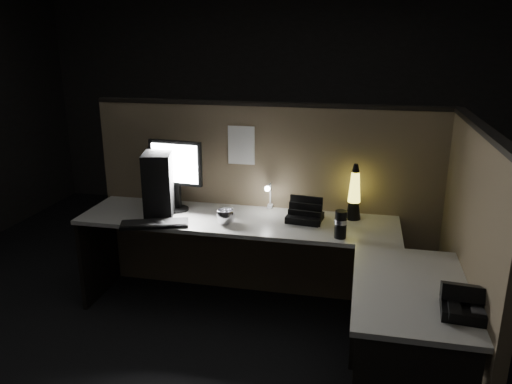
% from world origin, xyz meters
% --- Properties ---
extents(floor, '(6.00, 6.00, 0.00)m').
position_xyz_m(floor, '(0.00, 0.00, 0.00)').
color(floor, black).
rests_on(floor, ground).
extents(room_shell, '(6.00, 6.00, 6.00)m').
position_xyz_m(room_shell, '(0.00, 0.00, 1.62)').
color(room_shell, silver).
rests_on(room_shell, ground).
extents(partition_back, '(2.66, 0.06, 1.50)m').
position_xyz_m(partition_back, '(0.00, 0.93, 0.75)').
color(partition_back, brown).
rests_on(partition_back, ground).
extents(partition_right, '(0.06, 1.66, 1.50)m').
position_xyz_m(partition_right, '(1.33, 0.10, 0.75)').
color(partition_right, brown).
rests_on(partition_right, ground).
extents(desk, '(2.60, 1.60, 0.73)m').
position_xyz_m(desk, '(0.18, 0.25, 0.58)').
color(desk, '#A6A49C').
rests_on(desk, ground).
extents(pc_tower, '(0.30, 0.48, 0.46)m').
position_xyz_m(pc_tower, '(-0.75, 0.65, 0.96)').
color(pc_tower, black).
rests_on(pc_tower, desk).
extents(monitor, '(0.41, 0.18, 0.53)m').
position_xyz_m(monitor, '(-0.64, 0.70, 1.05)').
color(monitor, black).
rests_on(monitor, desk).
extents(keyboard, '(0.49, 0.30, 0.02)m').
position_xyz_m(keyboard, '(-0.67, 0.34, 0.74)').
color(keyboard, black).
rests_on(keyboard, desk).
extents(mouse, '(0.11, 0.09, 0.04)m').
position_xyz_m(mouse, '(-0.64, 0.35, 0.75)').
color(mouse, black).
rests_on(mouse, desk).
extents(clip_lamp, '(0.04, 0.16, 0.21)m').
position_xyz_m(clip_lamp, '(0.04, 0.82, 0.85)').
color(clip_lamp, silver).
rests_on(clip_lamp, desk).
extents(organizer, '(0.26, 0.24, 0.18)m').
position_xyz_m(organizer, '(0.33, 0.67, 0.77)').
color(organizer, black).
rests_on(organizer, desk).
extents(lava_lamp, '(0.11, 0.11, 0.41)m').
position_xyz_m(lava_lamp, '(0.67, 0.77, 0.90)').
color(lava_lamp, black).
rests_on(lava_lamp, desk).
extents(travel_mug, '(0.08, 0.08, 0.18)m').
position_xyz_m(travel_mug, '(0.60, 0.39, 0.82)').
color(travel_mug, black).
rests_on(travel_mug, desk).
extents(steel_mug, '(0.17, 0.17, 0.10)m').
position_xyz_m(steel_mug, '(-0.20, 0.48, 0.78)').
color(steel_mug, silver).
rests_on(steel_mug, desk).
extents(figurine, '(0.06, 0.06, 0.06)m').
position_xyz_m(figurine, '(0.29, 0.75, 0.78)').
color(figurine, '#F4F927').
rests_on(figurine, desk).
extents(pinned_paper, '(0.20, 0.00, 0.29)m').
position_xyz_m(pinned_paper, '(-0.19, 0.90, 1.21)').
color(pinned_paper, white).
rests_on(pinned_paper, partition_back).
extents(desk_phone, '(0.27, 0.27, 0.15)m').
position_xyz_m(desk_phone, '(1.24, -0.43, 0.79)').
color(desk_phone, black).
rests_on(desk_phone, desk).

